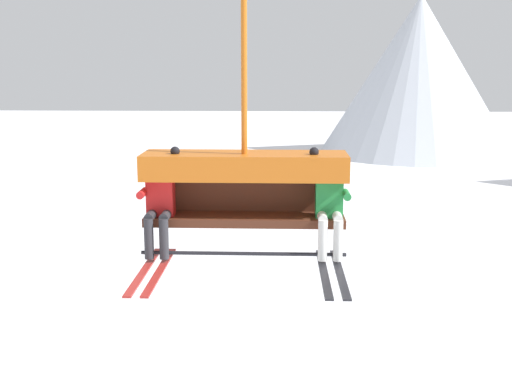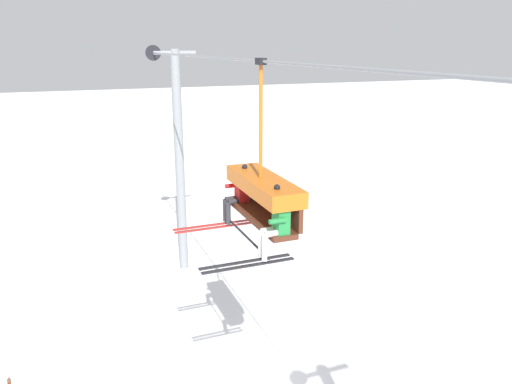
% 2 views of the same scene
% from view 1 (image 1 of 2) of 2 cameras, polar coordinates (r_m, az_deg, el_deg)
% --- Properties ---
extents(mountain_peak_west, '(16.69, 16.69, 13.48)m').
position_cam_1_polar(mountain_peak_west, '(57.96, 14.21, 10.01)').
color(mountain_peak_west, silver).
rests_on(mountain_peak_west, ground_plane).
extents(chairlift_chair, '(2.44, 0.74, 3.36)m').
position_cam_1_polar(chairlift_chair, '(7.70, -1.00, 1.45)').
color(chairlift_chair, '#512819').
extents(skier_red, '(0.48, 1.70, 1.34)m').
position_cam_1_polar(skier_red, '(7.67, -8.60, -0.92)').
color(skier_red, red).
extents(skier_green, '(0.48, 1.70, 1.34)m').
position_cam_1_polar(skier_green, '(7.55, 6.54, -1.05)').
color(skier_green, '#23843D').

